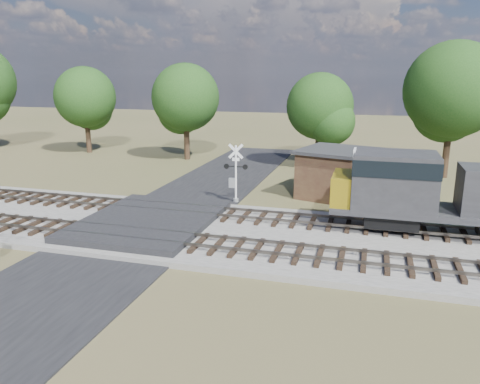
% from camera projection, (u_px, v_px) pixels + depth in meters
% --- Properties ---
extents(ground, '(160.00, 160.00, 0.00)m').
position_uv_depth(ground, '(145.00, 230.00, 26.36)').
color(ground, '#484B28').
rests_on(ground, ground).
extents(ballast_bed, '(140.00, 10.00, 0.30)m').
position_uv_depth(ballast_bed, '(325.00, 242.00, 24.10)').
color(ballast_bed, gray).
rests_on(ballast_bed, ground).
extents(road, '(7.00, 60.00, 0.08)m').
position_uv_depth(road, '(145.00, 230.00, 26.35)').
color(road, black).
rests_on(road, ground).
extents(crossing_panel, '(7.00, 9.00, 0.62)m').
position_uv_depth(crossing_panel, '(149.00, 222.00, 26.74)').
color(crossing_panel, '#262628').
rests_on(crossing_panel, ground).
extents(track_near, '(140.00, 2.60, 0.33)m').
position_uv_depth(track_near, '(182.00, 241.00, 23.56)').
color(track_near, black).
rests_on(track_near, ballast_bed).
extents(track_far, '(140.00, 2.60, 0.33)m').
position_uv_depth(track_far, '(215.00, 213.00, 28.21)').
color(track_far, black).
rests_on(track_far, ballast_bed).
extents(crossing_signal_far, '(1.64, 0.36, 4.07)m').
position_uv_depth(crossing_signal_far, '(235.00, 178.00, 31.58)').
color(crossing_signal_far, silver).
rests_on(crossing_signal_far, ground).
extents(equipment_shed, '(6.25, 6.25, 3.44)m').
position_uv_depth(equipment_shed, '(338.00, 173.00, 33.10)').
color(equipment_shed, '#3F241B').
rests_on(equipment_shed, ground).
extents(treeline, '(81.67, 10.07, 11.80)m').
position_uv_depth(treeline, '(297.00, 94.00, 42.68)').
color(treeline, black).
rests_on(treeline, ground).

